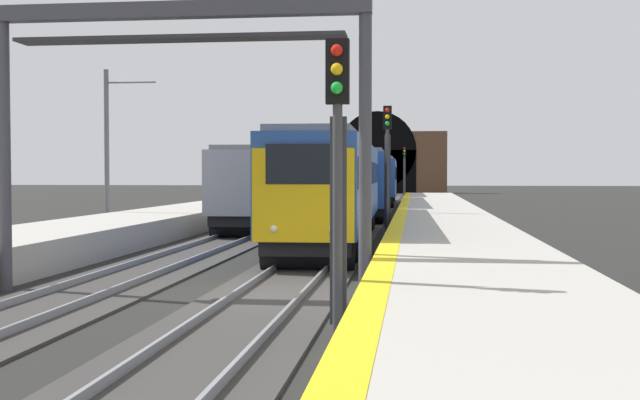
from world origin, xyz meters
TOP-DOWN VIEW (x-y plane):
  - ground_plane at (0.00, 0.00)m, footprint 320.00×320.00m
  - platform_right at (0.00, -4.27)m, footprint 112.00×4.13m
  - platform_right_edge_strip at (0.00, -2.46)m, footprint 112.00×0.50m
  - track_main_line at (0.00, 0.00)m, footprint 160.00×2.92m
  - track_adjacent_line at (0.00, 4.22)m, footprint 160.00×3.09m
  - train_main_approaching at (33.02, -0.00)m, footprint 58.55×3.16m
  - train_adjacent_platform at (44.39, 4.22)m, footprint 60.88×3.25m
  - railway_signal_near at (-4.02, -1.82)m, footprint 0.39×0.38m
  - railway_signal_mid at (19.11, -1.82)m, footprint 0.39×0.38m
  - railway_signal_far at (75.26, -1.82)m, footprint 0.39×0.38m
  - overhead_signal_gantry at (0.22, 2.11)m, footprint 0.70×8.51m
  - tunnel_portal at (93.29, 2.11)m, footprint 2.90×18.89m
  - catenary_mast_near at (18.11, 10.90)m, footprint 0.22×2.45m

SIDE VIEW (x-z plane):
  - ground_plane at x=0.00m, z-range 0.00..0.00m
  - track_adjacent_line at x=0.00m, z-range -0.06..0.15m
  - track_main_line at x=0.00m, z-range -0.06..0.15m
  - platform_right at x=0.00m, z-range 0.00..0.94m
  - platform_right_edge_strip at x=0.00m, z-range 0.94..0.95m
  - train_adjacent_platform at x=44.39m, z-range -0.16..4.59m
  - train_main_approaching at x=33.02m, z-range 0.26..4.28m
  - railway_signal_near at x=-4.02m, z-range 0.53..5.41m
  - railway_signal_mid at x=19.11m, z-range 0.58..6.31m
  - railway_signal_far at x=75.26m, z-range 0.58..6.32m
  - catenary_mast_near at x=18.11m, z-range 0.12..7.56m
  - tunnel_portal at x=93.29m, z-range -1.35..9.83m
  - overhead_signal_gantry at x=0.22m, z-range 1.69..8.16m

